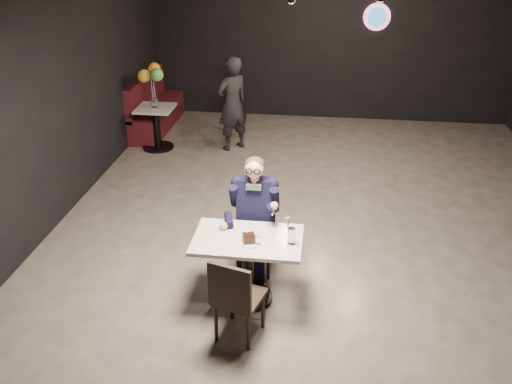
# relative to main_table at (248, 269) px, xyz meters

# --- Properties ---
(floor) EXTENTS (9.00, 9.00, 0.00)m
(floor) POSITION_rel_main_table_xyz_m (0.77, 1.59, -0.38)
(floor) COLOR gray
(floor) RESTS_ON ground
(wall_sign) EXTENTS (0.50, 0.06, 0.50)m
(wall_sign) POSITION_rel_main_table_xyz_m (1.57, 6.06, 1.62)
(wall_sign) COLOR pink
(wall_sign) RESTS_ON floor
(main_table) EXTENTS (1.10, 0.70, 0.75)m
(main_table) POSITION_rel_main_table_xyz_m (0.00, 0.00, 0.00)
(main_table) COLOR silver
(main_table) RESTS_ON floor
(chair_far) EXTENTS (0.42, 0.46, 0.92)m
(chair_far) POSITION_rel_main_table_xyz_m (0.00, 0.55, 0.09)
(chair_far) COLOR black
(chair_far) RESTS_ON floor
(chair_near) EXTENTS (0.53, 0.56, 0.92)m
(chair_near) POSITION_rel_main_table_xyz_m (0.00, -0.56, 0.09)
(chair_near) COLOR black
(chair_near) RESTS_ON floor
(seated_man) EXTENTS (0.60, 0.80, 1.44)m
(seated_man) POSITION_rel_main_table_xyz_m (0.00, 0.55, 0.34)
(seated_man) COLOR black
(seated_man) RESTS_ON floor
(dessert_plate) EXTENTS (0.21, 0.21, 0.01)m
(dessert_plate) POSITION_rel_main_table_xyz_m (0.04, -0.09, 0.38)
(dessert_plate) COLOR white
(dessert_plate) RESTS_ON main_table
(cake_slice) EXTENTS (0.14, 0.13, 0.08)m
(cake_slice) POSITION_rel_main_table_xyz_m (0.03, -0.09, 0.43)
(cake_slice) COLOR black
(cake_slice) RESTS_ON dessert_plate
(mint_leaf) EXTENTS (0.07, 0.04, 0.01)m
(mint_leaf) POSITION_rel_main_table_xyz_m (0.11, -0.10, 0.47)
(mint_leaf) COLOR green
(mint_leaf) RESTS_ON cake_slice
(sundae_glass) EXTENTS (0.08, 0.08, 0.17)m
(sundae_glass) POSITION_rel_main_table_xyz_m (0.44, -0.04, 0.46)
(sundae_glass) COLOR silver
(sundae_glass) RESTS_ON main_table
(wafer_cone) EXTENTS (0.07, 0.07, 0.12)m
(wafer_cone) POSITION_rel_main_table_xyz_m (0.40, -0.06, 0.61)
(wafer_cone) COLOR tan
(wafer_cone) RESTS_ON sundae_glass
(booth_bench) EXTENTS (0.51, 2.04, 1.02)m
(booth_bench) POSITION_rel_main_table_xyz_m (-2.48, 5.01, 0.13)
(booth_bench) COLOR #46100F
(booth_bench) RESTS_ON floor
(side_table) EXTENTS (0.62, 0.62, 0.78)m
(side_table) POSITION_rel_main_table_xyz_m (-2.18, 4.01, 0.01)
(side_table) COLOR silver
(side_table) RESTS_ON floor
(balloon_vase) EXTENTS (0.11, 0.11, 0.16)m
(balloon_vase) POSITION_rel_main_table_xyz_m (-2.18, 4.01, 0.45)
(balloon_vase) COLOR silver
(balloon_vase) RESTS_ON side_table
(balloon_bunch) EXTENTS (0.40, 0.40, 0.66)m
(balloon_bunch) POSITION_rel_main_table_xyz_m (-2.18, 4.01, 0.85)
(balloon_bunch) COLOR gold
(balloon_bunch) RESTS_ON balloon_vase
(passerby) EXTENTS (0.69, 0.69, 1.62)m
(passerby) POSITION_rel_main_table_xyz_m (-0.87, 4.17, 0.43)
(passerby) COLOR black
(passerby) RESTS_ON floor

